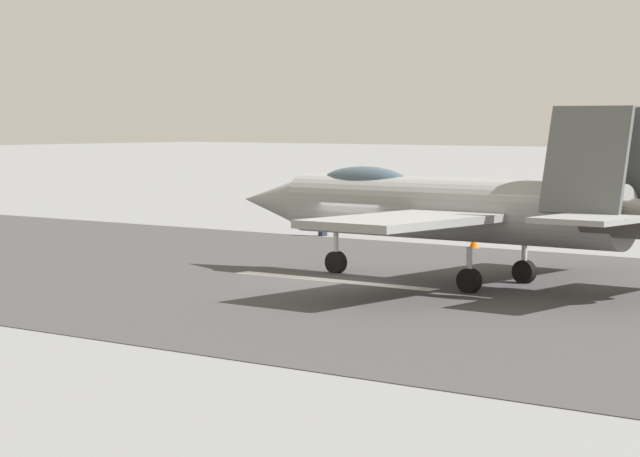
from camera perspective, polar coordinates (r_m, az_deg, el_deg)
The scene contains 5 objects.
ground_plane at distance 44.87m, azimuth 0.53°, elevation -2.20°, with size 400.00×400.00×0.00m, color gray.
runway_strip at distance 44.86m, azimuth 0.55°, elevation -2.19°, with size 240.00×26.00×0.02m.
fighter_jet at distance 44.19m, azimuth 5.35°, elevation 0.89°, with size 16.49×14.06×5.67m.
crew_person at distance 62.21m, azimuth 0.12°, elevation 0.47°, with size 0.60×0.48×1.69m.
marker_cone_mid at distance 56.57m, azimuth 6.42°, elevation -0.55°, with size 0.44×0.44×0.55m, color orange.
Camera 1 is at (-27.49, 35.06, 5.28)m, focal length 77.12 mm.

